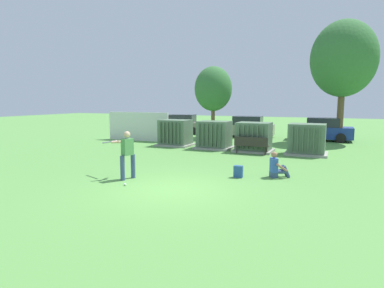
{
  "coord_description": "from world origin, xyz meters",
  "views": [
    {
      "loc": [
        4.72,
        -9.08,
        2.84
      ],
      "look_at": [
        -0.84,
        3.5,
        1.0
      ],
      "focal_mm": 30.82,
      "sensor_mm": 36.0,
      "label": 1
    }
  ],
  "objects_px": {
    "transformer_east": "(307,140)",
    "parked_car_leftmost": "(181,125)",
    "batter": "(126,152)",
    "parked_car_right_of_center": "(321,130)",
    "park_bench": "(251,144)",
    "transformer_mid_east": "(254,137)",
    "parked_car_left_of_center": "(246,127)",
    "transformer_mid_west": "(214,135)",
    "backpack": "(238,172)",
    "transformer_west": "(175,133)",
    "sports_ball": "(125,184)",
    "seated_spectator": "(276,167)"
  },
  "relations": [
    {
      "from": "transformer_mid_east",
      "to": "transformer_west",
      "type": "bearing_deg",
      "value": 175.36
    },
    {
      "from": "park_bench",
      "to": "seated_spectator",
      "type": "height_order",
      "value": "seated_spectator"
    },
    {
      "from": "batter",
      "to": "parked_car_leftmost",
      "type": "xyz_separation_m",
      "value": [
        -5.41,
        15.75,
        -0.22
      ]
    },
    {
      "from": "transformer_mid_east",
      "to": "parked_car_left_of_center",
      "type": "relative_size",
      "value": 0.49
    },
    {
      "from": "transformer_mid_west",
      "to": "parked_car_right_of_center",
      "type": "relative_size",
      "value": 0.5
    },
    {
      "from": "transformer_east",
      "to": "transformer_mid_west",
      "type": "bearing_deg",
      "value": 178.79
    },
    {
      "from": "park_bench",
      "to": "parked_car_leftmost",
      "type": "relative_size",
      "value": 0.41
    },
    {
      "from": "transformer_mid_east",
      "to": "parked_car_leftmost",
      "type": "bearing_deg",
      "value": 136.92
    },
    {
      "from": "parked_car_right_of_center",
      "to": "batter",
      "type": "bearing_deg",
      "value": -111.26
    },
    {
      "from": "park_bench",
      "to": "batter",
      "type": "bearing_deg",
      "value": -110.93
    },
    {
      "from": "park_bench",
      "to": "sports_ball",
      "type": "height_order",
      "value": "park_bench"
    },
    {
      "from": "transformer_mid_west",
      "to": "parked_car_left_of_center",
      "type": "distance_m",
      "value": 6.79
    },
    {
      "from": "transformer_mid_east",
      "to": "backpack",
      "type": "xyz_separation_m",
      "value": [
        0.93,
        -6.32,
        -0.57
      ]
    },
    {
      "from": "transformer_mid_west",
      "to": "backpack",
      "type": "xyz_separation_m",
      "value": [
        3.32,
        -6.51,
        -0.57
      ]
    },
    {
      "from": "transformer_mid_west",
      "to": "parked_car_leftmost",
      "type": "distance_m",
      "value": 9.35
    },
    {
      "from": "transformer_mid_east",
      "to": "parked_car_leftmost",
      "type": "height_order",
      "value": "same"
    },
    {
      "from": "parked_car_left_of_center",
      "to": "parked_car_right_of_center",
      "type": "distance_m",
      "value": 5.4
    },
    {
      "from": "transformer_mid_west",
      "to": "park_bench",
      "type": "distance_m",
      "value": 2.71
    },
    {
      "from": "transformer_west",
      "to": "sports_ball",
      "type": "height_order",
      "value": "transformer_west"
    },
    {
      "from": "batter",
      "to": "sports_ball",
      "type": "height_order",
      "value": "batter"
    },
    {
      "from": "transformer_west",
      "to": "parked_car_left_of_center",
      "type": "xyz_separation_m",
      "value": [
        2.83,
        6.57,
        -0.04
      ]
    },
    {
      "from": "batter",
      "to": "transformer_east",
      "type": "bearing_deg",
      "value": 56.42
    },
    {
      "from": "transformer_mid_east",
      "to": "parked_car_left_of_center",
      "type": "xyz_separation_m",
      "value": [
        -2.23,
        6.98,
        -0.04
      ]
    },
    {
      "from": "batter",
      "to": "park_bench",
      "type": "bearing_deg",
      "value": 69.07
    },
    {
      "from": "transformer_west",
      "to": "transformer_east",
      "type": "xyz_separation_m",
      "value": [
        7.83,
        -0.33,
        0.0
      ]
    },
    {
      "from": "park_bench",
      "to": "backpack",
      "type": "relative_size",
      "value": 4.12
    },
    {
      "from": "transformer_west",
      "to": "parked_car_leftmost",
      "type": "height_order",
      "value": "same"
    },
    {
      "from": "sports_ball",
      "to": "parked_car_leftmost",
      "type": "relative_size",
      "value": 0.02
    },
    {
      "from": "transformer_mid_west",
      "to": "backpack",
      "type": "distance_m",
      "value": 7.33
    },
    {
      "from": "backpack",
      "to": "parked_car_left_of_center",
      "type": "xyz_separation_m",
      "value": [
        -3.16,
        13.3,
        0.54
      ]
    },
    {
      "from": "transformer_mid_west",
      "to": "batter",
      "type": "relative_size",
      "value": 1.21
    },
    {
      "from": "transformer_mid_east",
      "to": "transformer_east",
      "type": "height_order",
      "value": "same"
    },
    {
      "from": "transformer_west",
      "to": "parked_car_leftmost",
      "type": "bearing_deg",
      "value": 113.09
    },
    {
      "from": "batter",
      "to": "seated_spectator",
      "type": "bearing_deg",
      "value": 26.35
    },
    {
      "from": "parked_car_leftmost",
      "to": "sports_ball",
      "type": "bearing_deg",
      "value": -70.4
    },
    {
      "from": "transformer_mid_east",
      "to": "parked_car_left_of_center",
      "type": "distance_m",
      "value": 7.33
    },
    {
      "from": "transformer_west",
      "to": "transformer_mid_east",
      "type": "bearing_deg",
      "value": -4.64
    },
    {
      "from": "batter",
      "to": "parked_car_right_of_center",
      "type": "bearing_deg",
      "value": 68.74
    },
    {
      "from": "transformer_west",
      "to": "transformer_mid_west",
      "type": "relative_size",
      "value": 1.0
    },
    {
      "from": "transformer_mid_west",
      "to": "seated_spectator",
      "type": "height_order",
      "value": "transformer_mid_west"
    },
    {
      "from": "transformer_west",
      "to": "seated_spectator",
      "type": "bearing_deg",
      "value": -40.23
    },
    {
      "from": "park_bench",
      "to": "parked_car_right_of_center",
      "type": "xyz_separation_m",
      "value": [
        3.09,
        7.82,
        0.22
      ]
    },
    {
      "from": "parked_car_leftmost",
      "to": "seated_spectator",
      "type": "bearing_deg",
      "value": -52.22
    },
    {
      "from": "transformer_east",
      "to": "parked_car_left_of_center",
      "type": "height_order",
      "value": "same"
    },
    {
      "from": "transformer_east",
      "to": "parked_car_leftmost",
      "type": "bearing_deg",
      "value": 145.43
    },
    {
      "from": "transformer_west",
      "to": "sports_ball",
      "type": "bearing_deg",
      "value": -73.16
    },
    {
      "from": "transformer_mid_east",
      "to": "parked_car_left_of_center",
      "type": "bearing_deg",
      "value": 107.69
    },
    {
      "from": "parked_car_leftmost",
      "to": "parked_car_left_of_center",
      "type": "relative_size",
      "value": 1.03
    },
    {
      "from": "transformer_west",
      "to": "batter",
      "type": "relative_size",
      "value": 1.21
    },
    {
      "from": "transformer_mid_east",
      "to": "batter",
      "type": "distance_m",
      "value": 8.61
    }
  ]
}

